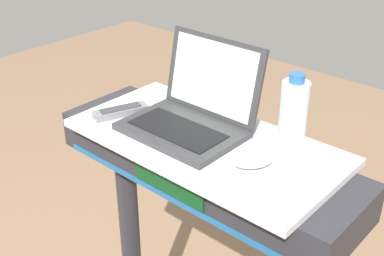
% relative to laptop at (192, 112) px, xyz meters
% --- Properties ---
extents(desk_board, '(0.75, 0.37, 0.02)m').
position_rel_laptop_xyz_m(desk_board, '(0.06, -0.02, -0.06)').
color(desk_board, silver).
rests_on(desk_board, treadmill_base).
extents(laptop, '(0.32, 0.27, 0.24)m').
position_rel_laptop_xyz_m(laptop, '(0.00, 0.00, 0.00)').
color(laptop, '#2D2D30').
rests_on(laptop, desk_board).
extents(computer_mouse, '(0.11, 0.12, 0.03)m').
position_rel_laptop_xyz_m(computer_mouse, '(0.24, -0.05, -0.03)').
color(computer_mouse, '#B2B2B7').
rests_on(computer_mouse, desk_board).
extents(water_bottle, '(0.07, 0.07, 0.21)m').
position_rel_laptop_xyz_m(water_bottle, '(0.27, 0.07, 0.05)').
color(water_bottle, silver).
rests_on(water_bottle, desk_board).
extents(tv_remote, '(0.10, 0.17, 0.02)m').
position_rel_laptop_xyz_m(tv_remote, '(-0.21, -0.08, -0.04)').
color(tv_remote, slate).
rests_on(tv_remote, desk_board).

